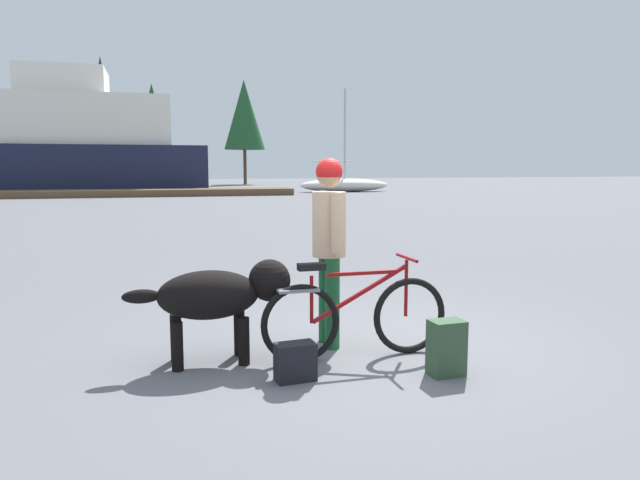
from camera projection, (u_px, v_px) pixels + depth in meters
name	position (u px, v px, depth m)	size (l,w,h in m)	color
ground_plane	(369.00, 348.00, 5.57)	(160.00, 160.00, 0.00)	slate
bicycle	(355.00, 316.00, 5.22)	(1.74, 0.44, 0.91)	black
person_cyclist	(329.00, 233.00, 5.53)	(0.32, 0.53, 1.79)	#19592D
dog	(220.00, 295.00, 5.10)	(1.45, 0.50, 0.90)	black
backpack	(446.00, 348.00, 4.82)	(0.28, 0.20, 0.46)	#334C33
handbag_pannier	(295.00, 362.00, 4.70)	(0.32, 0.18, 0.31)	black
dock_pier	(143.00, 193.00, 34.18)	(17.57, 2.56, 0.40)	brown
ferry_boat	(33.00, 146.00, 38.23)	(22.07, 8.56, 8.66)	#191E38
sailboat_moored	(345.00, 185.00, 40.24)	(6.31, 1.77, 6.95)	silver
pine_tree_far_left	(102.00, 108.00, 53.90)	(3.66, 3.66, 11.77)	#4C331E
pine_tree_center	(153.00, 123.00, 56.41)	(3.88, 3.88, 9.66)	#4C331E
pine_tree_far_right	(244.00, 115.00, 56.73)	(3.96, 3.96, 10.08)	#4C331E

